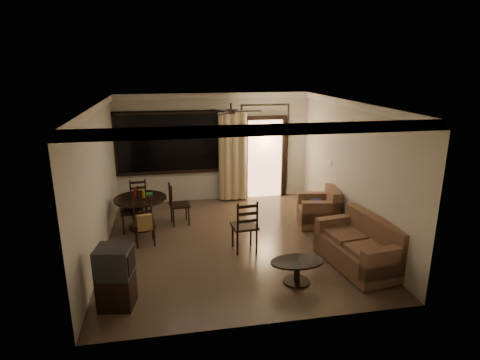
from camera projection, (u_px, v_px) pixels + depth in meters
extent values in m
plane|color=#7F6651|center=(232.00, 242.00, 8.20)|extent=(5.50, 5.50, 0.00)
plane|color=beige|center=(214.00, 148.00, 10.41)|extent=(5.00, 0.00, 5.00)
plane|color=beige|center=(265.00, 232.00, 5.21)|extent=(5.00, 0.00, 5.00)
plane|color=beige|center=(97.00, 183.00, 7.37)|extent=(0.00, 5.50, 5.50)
plane|color=beige|center=(351.00, 170.00, 8.25)|extent=(0.00, 5.50, 5.50)
plane|color=white|center=(231.00, 103.00, 7.42)|extent=(5.50, 5.50, 0.00)
cube|color=black|center=(171.00, 143.00, 10.14)|extent=(2.70, 0.04, 1.45)
cylinder|color=black|center=(174.00, 111.00, 9.84)|extent=(3.20, 0.03, 0.03)
cube|color=#FFC684|center=(265.00, 159.00, 10.70)|extent=(0.91, 0.03, 2.08)
cube|color=white|center=(330.00, 163.00, 9.26)|extent=(0.02, 0.18, 0.12)
cylinder|color=black|center=(231.00, 106.00, 7.43)|extent=(0.03, 0.03, 0.12)
cylinder|color=black|center=(231.00, 111.00, 7.46)|extent=(0.16, 0.16, 0.08)
cylinder|color=black|center=(140.00, 199.00, 8.69)|extent=(1.13, 1.13, 0.04)
cylinder|color=black|center=(141.00, 213.00, 8.79)|extent=(0.11, 0.11, 0.66)
cylinder|color=black|center=(142.00, 227.00, 8.88)|extent=(0.56, 0.56, 0.03)
cylinder|color=maroon|center=(135.00, 193.00, 8.67)|extent=(0.06, 0.06, 0.22)
cylinder|color=#C28314|center=(144.00, 194.00, 8.64)|extent=(0.06, 0.06, 0.18)
cube|color=#298A4D|center=(149.00, 194.00, 8.84)|extent=(0.14, 0.10, 0.05)
cube|color=black|center=(131.00, 211.00, 8.62)|extent=(0.47, 0.47, 0.04)
cube|color=black|center=(180.00, 205.00, 9.00)|extent=(0.47, 0.47, 0.04)
cube|color=black|center=(144.00, 223.00, 7.98)|extent=(0.47, 0.47, 0.04)
cube|color=#9F7744|center=(145.00, 223.00, 7.74)|extent=(0.29, 0.11, 0.32)
cube|color=black|center=(138.00, 198.00, 9.49)|extent=(0.47, 0.47, 0.04)
cube|color=black|center=(117.00, 291.00, 5.97)|extent=(0.57, 0.53, 0.51)
cube|color=black|center=(114.00, 262.00, 5.84)|extent=(0.57, 0.53, 0.45)
cube|color=black|center=(131.00, 261.00, 5.84)|extent=(0.08, 0.36, 0.31)
cube|color=#4C2B23|center=(358.00, 255.00, 7.15)|extent=(1.10, 1.74, 0.41)
cube|color=#4C2B23|center=(375.00, 235.00, 7.16)|extent=(0.44, 1.65, 0.66)
cube|color=#4C2B23|center=(385.00, 263.00, 6.44)|extent=(0.89, 0.31, 0.51)
cube|color=#4C2B23|center=(336.00, 229.00, 7.75)|extent=(0.89, 0.31, 0.51)
cube|color=#4C2B23|center=(356.00, 243.00, 7.07)|extent=(0.82, 1.50, 0.12)
cube|color=#4C2B23|center=(318.00, 216.00, 9.01)|extent=(0.97, 0.97, 0.39)
cube|color=#4C2B23|center=(333.00, 202.00, 8.92)|extent=(0.34, 0.85, 0.64)
cube|color=#4C2B23|center=(321.00, 213.00, 8.64)|extent=(0.85, 0.32, 0.49)
cube|color=#4C2B23|center=(315.00, 203.00, 9.27)|extent=(0.85, 0.32, 0.49)
cube|color=#4C2B23|center=(316.00, 206.00, 8.95)|extent=(0.69, 0.73, 0.12)
ellipsoid|color=#12254F|center=(316.00, 202.00, 8.92)|extent=(0.35, 0.29, 0.10)
ellipsoid|color=black|center=(297.00, 262.00, 6.58)|extent=(0.90, 0.54, 0.03)
cylinder|color=black|center=(297.00, 272.00, 6.63)|extent=(0.10, 0.10, 0.36)
cylinder|color=black|center=(296.00, 281.00, 6.68)|extent=(0.44, 0.44, 0.03)
cube|color=black|center=(244.00, 226.00, 7.71)|extent=(0.50, 0.50, 0.04)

